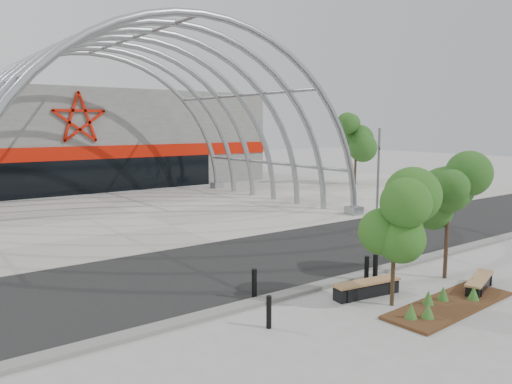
{
  "coord_description": "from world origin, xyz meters",
  "views": [
    {
      "loc": [
        -11.45,
        -11.54,
        5.23
      ],
      "look_at": [
        0.0,
        4.0,
        2.6
      ],
      "focal_mm": 35.0,
      "sensor_mm": 36.0,
      "label": 1
    }
  ],
  "objects": [
    {
      "name": "ground",
      "position": [
        0.0,
        0.0,
        0.0
      ],
      "size": [
        140.0,
        140.0,
        0.0
      ],
      "primitive_type": "plane",
      "color": "gray",
      "rests_on": "ground"
    },
    {
      "name": "road",
      "position": [
        0.0,
        3.5,
        0.01
      ],
      "size": [
        140.0,
        7.0,
        0.02
      ],
      "primitive_type": "cube",
      "color": "black",
      "rests_on": "ground"
    },
    {
      "name": "forecourt",
      "position": [
        0.0,
        15.5,
        0.02
      ],
      "size": [
        60.0,
        17.0,
        0.04
      ],
      "primitive_type": "cube",
      "color": "#9F9A90",
      "rests_on": "ground"
    },
    {
      "name": "kerb",
      "position": [
        0.0,
        -0.25,
        0.06
      ],
      "size": [
        60.0,
        0.5,
        0.12
      ],
      "primitive_type": "cube",
      "color": "#64635E",
      "rests_on": "ground"
    },
    {
      "name": "arena_building",
      "position": [
        0.0,
        33.45,
        3.99
      ],
      "size": [
        34.0,
        15.24,
        8.0
      ],
      "color": "slate",
      "rests_on": "ground"
    },
    {
      "name": "vault_canopy",
      "position": [
        0.0,
        15.5,
        0.02
      ],
      "size": [
        20.8,
        15.8,
        20.36
      ],
      "color": "#90969A",
      "rests_on": "ground"
    },
    {
      "name": "planting_bed",
      "position": [
        1.22,
        -3.71,
        0.12
      ],
      "size": [
        4.85,
        1.75,
        0.51
      ],
      "color": "#392112",
      "rests_on": "ground"
    },
    {
      "name": "signal_pole",
      "position": [
        11.9,
        7.9,
        2.61
      ],
      "size": [
        0.32,
        0.7,
        5.0
      ],
      "color": "slate",
      "rests_on": "ground"
    },
    {
      "name": "street_tree_0",
      "position": [
        0.0,
        -2.67,
        2.69
      ],
      "size": [
        1.64,
        1.64,
        3.74
      ],
      "color": "black",
      "rests_on": "ground"
    },
    {
      "name": "street_tree_1",
      "position": [
        3.56,
        -2.07,
        2.84
      ],
      "size": [
        1.67,
        1.67,
        3.95
      ],
      "color": "#301D14",
      "rests_on": "ground"
    },
    {
      "name": "bench_0",
      "position": [
        0.0,
        -1.71,
        0.23
      ],
      "size": [
        2.34,
        0.85,
        0.48
      ],
      "color": "black",
      "rests_on": "ground"
    },
    {
      "name": "bench_1",
      "position": [
        3.23,
        -3.5,
        0.22
      ],
      "size": [
        2.17,
        1.12,
        0.45
      ],
      "color": "black",
      "rests_on": "ground"
    },
    {
      "name": "bollard_0",
      "position": [
        -2.95,
        0.07,
        0.48
      ],
      "size": [
        0.15,
        0.15,
        0.95
      ],
      "primitive_type": "cylinder",
      "color": "black",
      "rests_on": "ground"
    },
    {
      "name": "bollard_1",
      "position": [
        -3.88,
        -1.83,
        0.43
      ],
      "size": [
        0.14,
        0.14,
        0.86
      ],
      "primitive_type": "cylinder",
      "color": "black",
      "rests_on": "ground"
    },
    {
      "name": "bollard_2",
      "position": [
        0.91,
        -0.9,
        0.47
      ],
      "size": [
        0.15,
        0.15,
        0.94
      ],
      "primitive_type": "cylinder",
      "color": "black",
      "rests_on": "ground"
    },
    {
      "name": "bollard_3",
      "position": [
        1.11,
        -1.1,
        0.5
      ],
      "size": [
        0.16,
        0.16,
        1.01
      ],
      "primitive_type": "cylinder",
      "color": "black",
      "rests_on": "ground"
    },
    {
      "name": "bollard_4",
      "position": [
        4.14,
        0.38,
        0.48
      ],
      "size": [
        0.15,
        0.15,
        0.95
      ],
      "primitive_type": "cylinder",
      "color": "black",
      "rests_on": "ground"
    },
    {
      "name": "bg_tree_1",
      "position": [
        21.0,
        18.0,
        4.25
      ],
      "size": [
        2.7,
        2.7,
        5.91
      ],
      "color": "black",
      "rests_on": "ground"
    }
  ]
}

